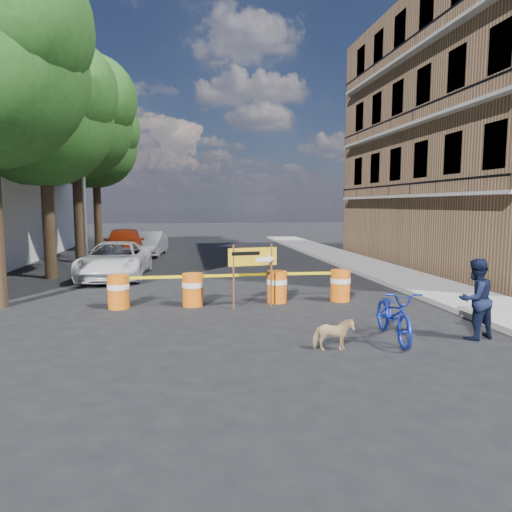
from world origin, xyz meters
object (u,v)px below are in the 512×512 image
object	(u,v)px
barrel_mid_left	(193,289)
sedan_silver	(150,244)
pedestrian	(475,299)
sedan_red	(125,243)
barrel_far_left	(118,291)
barrel_mid_right	(277,286)
dog	(333,334)
bicycle	(395,291)
suv_white	(115,260)
detour_sign	(259,262)
barrel_far_right	(340,285)

from	to	relation	value
barrel_mid_left	sedan_silver	xyz separation A→B (m)	(-2.04, 13.07, 0.19)
sedan_silver	pedestrian	bearing A→B (deg)	-58.96
sedan_red	sedan_silver	size ratio (longest dim) A/B	1.21
barrel_far_left	barrel_mid_right	xyz separation A→B (m)	(4.35, 0.07, 0.00)
barrel_far_left	dog	xyz separation A→B (m)	(4.53, -4.36, -0.15)
dog	sedan_silver	xyz separation A→B (m)	(-4.60, 17.41, 0.34)
barrel_mid_right	dog	size ratio (longest dim) A/B	1.19
bicycle	dog	bearing A→B (deg)	-153.48
barrel_far_left	barrel_mid_left	xyz separation A→B (m)	(1.97, -0.02, 0.00)
bicycle	suv_white	size ratio (longest dim) A/B	0.42
barrel_far_left	suv_white	xyz separation A→B (m)	(-0.83, 5.37, 0.21)
barrel_far_left	detour_sign	size ratio (longest dim) A/B	0.52
bicycle	sedan_red	world-z (taller)	bicycle
pedestrian	suv_white	xyz separation A→B (m)	(-8.50, 9.42, -0.16)
detour_sign	sedan_silver	world-z (taller)	detour_sign
barrel_far_left	bicycle	size ratio (longest dim) A/B	0.44
dog	sedan_silver	bearing A→B (deg)	24.14
barrel_far_right	sedan_silver	xyz separation A→B (m)	(-6.27, 13.07, 0.19)
detour_sign	bicycle	world-z (taller)	bicycle
sedan_red	sedan_silver	xyz separation A→B (m)	(1.16, 1.55, -0.16)
barrel_far_right	suv_white	xyz separation A→B (m)	(-7.03, 5.39, 0.21)
detour_sign	suv_white	world-z (taller)	detour_sign
pedestrian	bicycle	xyz separation A→B (m)	(-1.67, 0.21, 0.18)
barrel_far_left	bicycle	world-z (taller)	bicycle
barrel_far_left	sedan_silver	xyz separation A→B (m)	(-0.07, 13.05, 0.19)
bicycle	sedan_red	bearing A→B (deg)	122.34
pedestrian	bicycle	size ratio (longest dim) A/B	0.82
barrel_far_left	sedan_red	world-z (taller)	sedan_red
suv_white	bicycle	bearing A→B (deg)	-50.79
dog	detour_sign	bearing A→B (deg)	21.25
detour_sign	bicycle	size ratio (longest dim) A/B	0.85
barrel_far_left	detour_sign	xyz separation A→B (m)	(3.72, -0.53, 0.79)
barrel_mid_right	sedan_silver	xyz separation A→B (m)	(-4.42, 12.98, 0.19)
detour_sign	barrel_mid_left	bearing A→B (deg)	154.58
barrel_mid_right	detour_sign	xyz separation A→B (m)	(-0.63, -0.61, 0.79)
barrel_mid_left	detour_sign	xyz separation A→B (m)	(1.75, -0.51, 0.79)
barrel_far_right	sedan_silver	world-z (taller)	sedan_silver
barrel_far_right	detour_sign	distance (m)	2.65
barrel_mid_left	sedan_red	size ratio (longest dim) A/B	0.19
bicycle	suv_white	bearing A→B (deg)	133.67
sedan_red	barrel_mid_left	bearing A→B (deg)	-80.23
detour_sign	dog	world-z (taller)	detour_sign
barrel_mid_right	pedestrian	size ratio (longest dim) A/B	0.54
dog	barrel_far_right	bearing A→B (deg)	-11.73
barrel_far_left	dog	bearing A→B (deg)	-43.91
barrel_mid_left	bicycle	distance (m)	5.58
pedestrian	sedan_red	xyz separation A→B (m)	(-8.90, 15.56, -0.01)
barrel_far_left	suv_white	world-z (taller)	suv_white
barrel_mid_right	pedestrian	distance (m)	5.31
barrel_mid_left	bicycle	bearing A→B (deg)	-43.54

